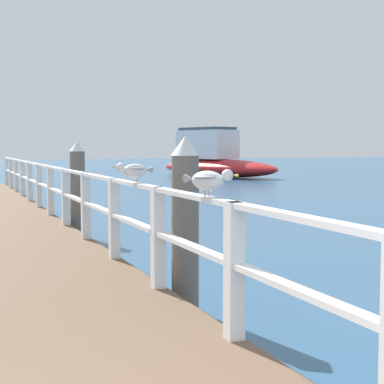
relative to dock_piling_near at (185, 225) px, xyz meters
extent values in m
cube|color=white|center=(-0.38, -1.92, -0.08)|extent=(0.12, 0.12, 0.98)
cube|color=white|center=(-0.38, -0.26, -0.08)|extent=(0.12, 0.12, 0.98)
cube|color=white|center=(-0.38, 1.40, -0.08)|extent=(0.12, 0.12, 0.98)
cube|color=white|center=(-0.38, 3.07, -0.08)|extent=(0.12, 0.12, 0.98)
cube|color=white|center=(-0.38, 4.73, -0.08)|extent=(0.12, 0.12, 0.98)
cube|color=white|center=(-0.38, 6.39, -0.08)|extent=(0.12, 0.12, 0.98)
cube|color=white|center=(-0.38, 8.06, -0.08)|extent=(0.12, 0.12, 0.98)
cube|color=white|center=(-0.38, 9.72, -0.08)|extent=(0.12, 0.12, 0.98)
cube|color=white|center=(-0.38, 11.38, -0.08)|extent=(0.12, 0.12, 0.98)
cube|color=white|center=(-0.38, 13.05, -0.08)|extent=(0.12, 0.12, 0.98)
cube|color=white|center=(-0.38, 14.71, -0.08)|extent=(0.12, 0.12, 0.98)
cube|color=white|center=(-0.38, 16.38, -0.08)|extent=(0.12, 0.12, 0.98)
cube|color=white|center=(-0.38, 6.39, 0.39)|extent=(0.10, 19.96, 0.04)
cube|color=white|center=(-0.38, 6.39, -0.03)|extent=(0.10, 19.96, 0.04)
cylinder|color=#6B6056|center=(0.00, 0.00, -0.11)|extent=(0.28, 0.28, 1.63)
cone|color=white|center=(0.00, 0.00, 0.81)|extent=(0.29, 0.29, 0.20)
cylinder|color=#6B6056|center=(0.00, 5.57, -0.11)|extent=(0.28, 0.28, 1.63)
cone|color=white|center=(0.00, 5.57, 0.81)|extent=(0.29, 0.29, 0.20)
ellipsoid|color=white|center=(-0.38, -1.45, 0.54)|extent=(0.27, 0.30, 0.15)
sphere|color=white|center=(-0.28, -1.59, 0.58)|extent=(0.09, 0.09, 0.09)
cone|color=gold|center=(-0.24, -1.64, 0.58)|extent=(0.05, 0.05, 0.02)
cone|color=#939399|center=(-0.48, -1.31, 0.55)|extent=(0.10, 0.11, 0.07)
ellipsoid|color=#939399|center=(-0.38, -1.45, 0.56)|extent=(0.27, 0.28, 0.04)
cylinder|color=tan|center=(-0.37, -1.42, 0.44)|extent=(0.01, 0.01, 0.05)
cylinder|color=tan|center=(-0.41, -1.45, 0.44)|extent=(0.01, 0.01, 0.05)
ellipsoid|color=white|center=(-0.38, 0.50, 0.54)|extent=(0.30, 0.19, 0.15)
sphere|color=white|center=(-0.55, 0.46, 0.58)|extent=(0.09, 0.09, 0.09)
cone|color=gold|center=(-0.61, 0.45, 0.58)|extent=(0.05, 0.04, 0.02)
cone|color=#939399|center=(-0.21, 0.54, 0.55)|extent=(0.09, 0.09, 0.07)
ellipsoid|color=#939399|center=(-0.38, 0.50, 0.56)|extent=(0.26, 0.22, 0.04)
cylinder|color=tan|center=(-0.36, 0.48, 0.44)|extent=(0.01, 0.01, 0.05)
cylinder|color=tan|center=(-0.38, 0.53, 0.44)|extent=(0.01, 0.01, 0.05)
ellipsoid|color=red|center=(11.76, 25.09, -0.41)|extent=(5.52, 9.08, 1.02)
cube|color=white|center=(11.48, 25.90, 0.91)|extent=(2.85, 3.85, 1.63)
cube|color=#334756|center=(11.48, 25.90, 1.80)|extent=(2.63, 3.49, 0.16)
camera|label=1|loc=(-2.21, -5.66, 0.80)|focal=55.98mm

